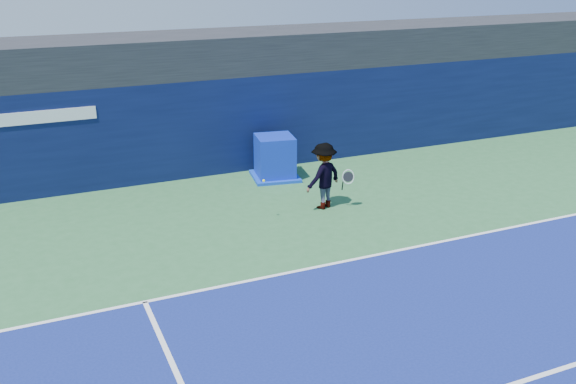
# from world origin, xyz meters

# --- Properties ---
(ground) EXTENTS (80.00, 80.00, 0.00)m
(ground) POSITION_xyz_m (0.00, 0.00, 0.00)
(ground) COLOR #2D6437
(ground) RESTS_ON ground
(baseline) EXTENTS (24.00, 0.10, 0.01)m
(baseline) POSITION_xyz_m (0.00, 3.00, 0.01)
(baseline) COLOR white
(baseline) RESTS_ON ground
(service_line) EXTENTS (24.00, 0.10, 0.01)m
(service_line) POSITION_xyz_m (0.00, -2.00, 0.01)
(service_line) COLOR white
(service_line) RESTS_ON ground
(stadium_band) EXTENTS (36.00, 3.00, 1.20)m
(stadium_band) POSITION_xyz_m (0.00, 11.50, 3.60)
(stadium_band) COLOR black
(stadium_band) RESTS_ON back_wall_assembly
(back_wall_assembly) EXTENTS (36.00, 1.03, 3.00)m
(back_wall_assembly) POSITION_xyz_m (-0.00, 10.50, 1.50)
(back_wall_assembly) COLOR #0A1137
(back_wall_assembly) RESTS_ON ground
(equipment_cart) EXTENTS (1.60, 1.60, 1.33)m
(equipment_cart) POSITION_xyz_m (0.31, 9.03, 0.61)
(equipment_cart) COLOR #0C23AC
(equipment_cart) RESTS_ON ground
(tennis_player) EXTENTS (1.43, 1.05, 1.83)m
(tennis_player) POSITION_xyz_m (0.56, 6.18, 0.91)
(tennis_player) COLOR white
(tennis_player) RESTS_ON ground
(tennis_ball) EXTENTS (0.07, 0.07, 0.07)m
(tennis_ball) POSITION_xyz_m (-1.26, 5.96, 1.10)
(tennis_ball) COLOR #CFE018
(tennis_ball) RESTS_ON ground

